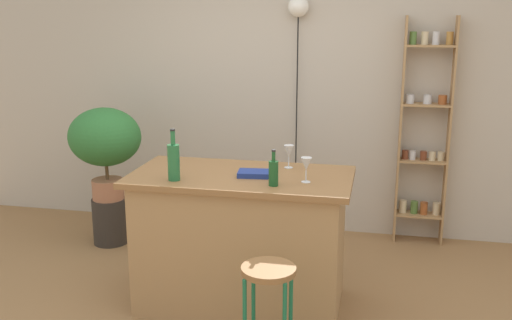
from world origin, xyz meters
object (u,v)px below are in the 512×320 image
spice_shelf (424,133)px  potted_plant (105,141)px  wine_glass_center (306,165)px  bar_stool (268,296)px  wine_glass_left (289,152)px  cookbook (254,174)px  plant_stool (110,221)px  bottle_spirits_clear (174,161)px  pendant_globe_light (298,12)px  bottle_wine_red (273,172)px

spice_shelf → potted_plant: 2.79m
potted_plant → wine_glass_center: size_ratio=4.99×
bar_stool → wine_glass_left: bearing=93.0°
potted_plant → cookbook: 1.76m
plant_stool → bottle_spirits_clear: 1.74m
cookbook → potted_plant: bearing=143.7°
spice_shelf → wine_glass_left: spice_shelf is taller
bottle_spirits_clear → pendant_globe_light: pendant_globe_light is taller
plant_stool → wine_glass_left: 2.02m
bottle_wine_red → pendant_globe_light: size_ratio=0.11×
wine_glass_left → cookbook: wine_glass_left is taller
wine_glass_center → potted_plant: bearing=152.9°
potted_plant → bottle_wine_red: bearing=-32.7°
bottle_wine_red → wine_glass_center: 0.23m
spice_shelf → bottle_wine_red: (-1.02, -1.72, 0.04)m
spice_shelf → potted_plant: (-2.72, -0.63, -0.06)m
bar_stool → potted_plant: size_ratio=0.80×
wine_glass_left → cookbook: bearing=-126.2°
cookbook → wine_glass_left: bearing=47.9°
bottle_wine_red → cookbook: bottle_wine_red is taller
bar_stool → pendant_globe_light: size_ratio=0.30×
cookbook → bar_stool: bearing=-77.6°
wine_glass_left → pendant_globe_light: pendant_globe_light is taller
wine_glass_left → wine_glass_center: size_ratio=1.00×
spice_shelf → cookbook: size_ratio=9.55×
bar_stool → bottle_wine_red: bottle_wine_red is taller
spice_shelf → bottle_spirits_clear: spice_shelf is taller
plant_stool → pendant_globe_light: bearing=23.2°
cookbook → pendant_globe_light: 1.89m
bar_stool → wine_glass_left: size_ratio=3.97×
plant_stool → bottle_spirits_clear: (1.03, -1.10, 0.88)m
potted_plant → pendant_globe_light: (1.58, 0.68, 1.08)m
pendant_globe_light → bottle_wine_red: bearing=-86.4°
spice_shelf → cookbook: 1.94m
wine_glass_left → pendant_globe_light: bearing=95.9°
bottle_wine_red → cookbook: bearing=131.2°
wine_glass_left → bottle_wine_red: bearing=-93.0°
bottle_wine_red → pendant_globe_light: bearing=93.6°
bar_stool → wine_glass_center: wine_glass_center is taller
potted_plant → spice_shelf: bearing=13.1°
bottle_spirits_clear → wine_glass_left: bottle_spirits_clear is taller
bar_stool → spice_shelf: (0.95, 2.27, 0.52)m
bottle_spirits_clear → cookbook: bearing=22.6°
spice_shelf → pendant_globe_light: (-1.14, 0.04, 1.03)m
pendant_globe_light → spice_shelf: bearing=-2.2°
spice_shelf → plant_stool: (-2.72, -0.63, -0.79)m
potted_plant → bottle_spirits_clear: (1.03, -1.10, 0.14)m
wine_glass_center → cookbook: 0.38m
wine_glass_center → cookbook: (-0.36, 0.07, -0.10)m
spice_shelf → pendant_globe_light: 1.53m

